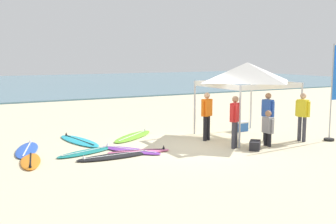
# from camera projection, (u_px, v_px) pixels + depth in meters

# --- Properties ---
(ground_plane) EXTENTS (80.00, 80.00, 0.00)m
(ground_plane) POSITION_uv_depth(u_px,v_px,m) (199.00, 147.00, 13.80)
(ground_plane) COLOR beige
(sea) EXTENTS (80.00, 36.00, 0.10)m
(sea) POSITION_uv_depth(u_px,v_px,m) (22.00, 84.00, 43.28)
(sea) COLOR #568499
(sea) RESTS_ON ground
(canopy_tent) EXTENTS (2.86, 2.86, 2.75)m
(canopy_tent) POSITION_uv_depth(u_px,v_px,m) (247.00, 72.00, 15.12)
(canopy_tent) COLOR #B7B7BC
(canopy_tent) RESTS_ON ground
(surfboard_lime) EXTENTS (2.40, 2.15, 0.19)m
(surfboard_lime) POSITION_uv_depth(u_px,v_px,m) (133.00, 136.00, 15.39)
(surfboard_lime) COLOR #7AD12D
(surfboard_lime) RESTS_ON ground
(surfboard_blue) EXTENTS (1.28, 2.45, 0.19)m
(surfboard_blue) POSITION_uv_depth(u_px,v_px,m) (27.00, 150.00, 13.19)
(surfboard_blue) COLOR blue
(surfboard_blue) RESTS_ON ground
(surfboard_pink) EXTENTS (2.02, 1.02, 0.19)m
(surfboard_pink) POSITION_uv_depth(u_px,v_px,m) (139.00, 151.00, 12.98)
(surfboard_pink) COLOR pink
(surfboard_pink) RESTS_ON ground
(surfboard_teal) EXTENTS (2.16, 1.24, 0.19)m
(surfboard_teal) POSITION_uv_depth(u_px,v_px,m) (86.00, 152.00, 12.89)
(surfboard_teal) COLOR #19847F
(surfboard_teal) RESTS_ON ground
(surfboard_orange) EXTENTS (0.92, 2.09, 0.19)m
(surfboard_orange) POSITION_uv_depth(u_px,v_px,m) (31.00, 161.00, 11.79)
(surfboard_orange) COLOR orange
(surfboard_orange) RESTS_ON ground
(surfboard_purple) EXTENTS (1.67, 2.19, 0.19)m
(surfboard_purple) POSITION_uv_depth(u_px,v_px,m) (130.00, 150.00, 13.13)
(surfboard_purple) COLOR purple
(surfboard_purple) RESTS_ON ground
(surfboard_cyan) EXTENTS (1.11, 2.64, 0.19)m
(surfboard_cyan) POSITION_uv_depth(u_px,v_px,m) (79.00, 141.00, 14.57)
(surfboard_cyan) COLOR #23B2CC
(surfboard_cyan) RESTS_ON ground
(surfboard_black) EXTENTS (2.47, 0.77, 0.19)m
(surfboard_black) POSITION_uv_depth(u_px,v_px,m) (116.00, 156.00, 12.39)
(surfboard_black) COLOR black
(surfboard_black) RESTS_ON ground
(person_blue) EXTENTS (0.27, 0.55, 1.71)m
(person_blue) POSITION_uv_depth(u_px,v_px,m) (268.00, 114.00, 14.50)
(person_blue) COLOR black
(person_blue) RESTS_ON ground
(person_red) EXTENTS (0.49, 0.37, 1.71)m
(person_red) POSITION_uv_depth(u_px,v_px,m) (235.00, 118.00, 13.45)
(person_red) COLOR #383842
(person_red) RESTS_ON ground
(person_yellow) EXTENTS (0.31, 0.53, 1.71)m
(person_yellow) POSITION_uv_depth(u_px,v_px,m) (303.00, 114.00, 14.51)
(person_yellow) COLOR #383842
(person_yellow) RESTS_ON ground
(person_orange) EXTENTS (0.53, 0.32, 1.71)m
(person_orange) POSITION_uv_depth(u_px,v_px,m) (207.00, 113.00, 14.66)
(person_orange) COLOR black
(person_orange) RESTS_ON ground
(person_grey) EXTENTS (0.22, 0.55, 1.20)m
(person_grey) POSITION_uv_depth(u_px,v_px,m) (268.00, 127.00, 13.80)
(person_grey) COLOR black
(person_grey) RESTS_ON ground
(banner_flag) EXTENTS (0.60, 0.36, 3.40)m
(banner_flag) POSITION_uv_depth(u_px,v_px,m) (334.00, 96.00, 14.61)
(banner_flag) COLOR #99999E
(banner_flag) RESTS_ON ground
(gear_bag_near_tent) EXTENTS (0.65, 0.65, 0.28)m
(gear_bag_near_tent) POSITION_uv_depth(u_px,v_px,m) (255.00, 145.00, 13.36)
(gear_bag_near_tent) COLOR #232328
(gear_bag_near_tent) RESTS_ON ground
(cooler_box) EXTENTS (0.50, 0.36, 0.39)m
(cooler_box) POSITION_uv_depth(u_px,v_px,m) (241.00, 126.00, 16.59)
(cooler_box) COLOR #2D60B7
(cooler_box) RESTS_ON ground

